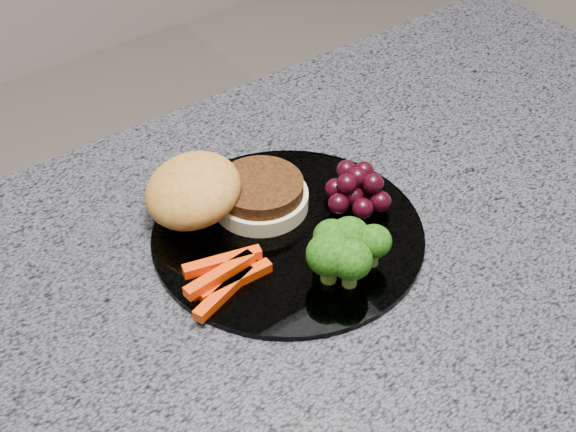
% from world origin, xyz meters
% --- Properties ---
extents(countertop, '(1.20, 0.60, 0.04)m').
position_xyz_m(countertop, '(0.00, 0.00, 0.88)').
color(countertop, '#52525D').
rests_on(countertop, island_cabinet).
extents(plate, '(0.26, 0.26, 0.01)m').
position_xyz_m(plate, '(0.05, 0.05, 0.90)').
color(plate, white).
rests_on(plate, countertop).
extents(burger, '(0.16, 0.13, 0.05)m').
position_xyz_m(burger, '(0.01, 0.11, 0.93)').
color(burger, beige).
rests_on(burger, plate).
extents(carrot_sticks, '(0.09, 0.05, 0.02)m').
position_xyz_m(carrot_sticks, '(-0.03, 0.03, 0.91)').
color(carrot_sticks, '#ED3603').
rests_on(carrot_sticks, plate).
extents(broccoli, '(0.08, 0.07, 0.05)m').
position_xyz_m(broccoli, '(0.06, -0.02, 0.93)').
color(broccoli, olive).
rests_on(broccoli, plate).
extents(grape_bunch, '(0.06, 0.06, 0.04)m').
position_xyz_m(grape_bunch, '(0.13, 0.05, 0.92)').
color(grape_bunch, black).
rests_on(grape_bunch, plate).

